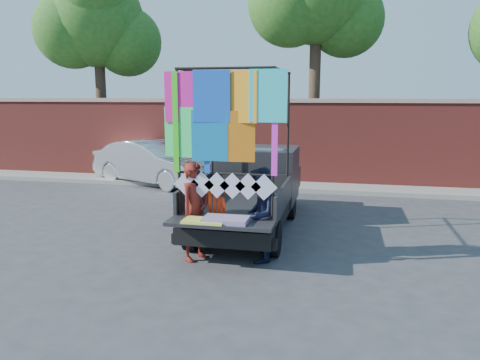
% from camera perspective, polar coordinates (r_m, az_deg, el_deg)
% --- Properties ---
extents(ground, '(90.00, 90.00, 0.00)m').
position_cam_1_polar(ground, '(7.96, -2.61, -9.65)').
color(ground, '#38383A').
rests_on(ground, ground).
extents(brick_wall, '(30.00, 0.45, 2.61)m').
position_cam_1_polar(brick_wall, '(14.42, 4.59, 4.78)').
color(brick_wall, '#99352C').
rests_on(brick_wall, ground).
extents(curb, '(30.00, 1.20, 0.12)m').
position_cam_1_polar(curb, '(13.92, 4.12, -0.69)').
color(curb, gray).
rests_on(curb, ground).
extents(tree_left, '(4.20, 3.30, 7.05)m').
position_cam_1_polar(tree_left, '(17.67, -17.05, 17.72)').
color(tree_left, '#38281C').
rests_on(tree_left, ground).
extents(pickup_truck, '(1.99, 5.00, 3.15)m').
position_cam_1_polar(pickup_truck, '(9.93, 1.64, -0.85)').
color(pickup_truck, black).
rests_on(pickup_truck, ground).
extents(sedan, '(4.35, 2.91, 1.35)m').
position_cam_1_polar(sedan, '(14.61, -10.47, 2.15)').
color(sedan, silver).
rests_on(sedan, ground).
extents(woman, '(0.60, 0.71, 1.65)m').
position_cam_1_polar(woman, '(7.77, -5.47, -3.81)').
color(woman, maroon).
rests_on(woman, ground).
extents(man, '(0.63, 0.79, 1.57)m').
position_cam_1_polar(man, '(7.68, 2.40, -4.28)').
color(man, '#141832').
rests_on(man, ground).
extents(streamer_bundle, '(0.89, 0.21, 0.62)m').
position_cam_1_polar(streamer_bundle, '(7.68, -2.31, -2.81)').
color(streamer_bundle, red).
rests_on(streamer_bundle, ground).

